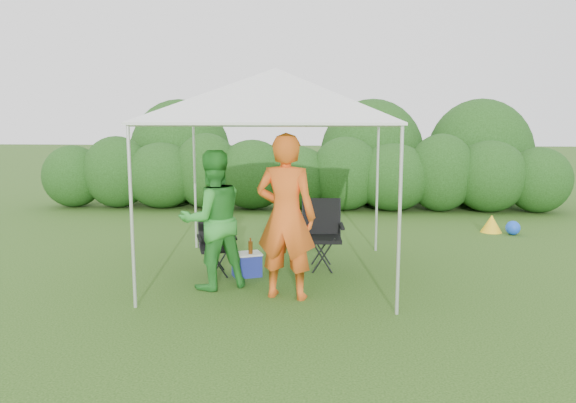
# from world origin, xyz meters

# --- Properties ---
(ground) EXTENTS (70.00, 70.00, 0.00)m
(ground) POSITION_xyz_m (0.00, 0.00, 0.00)
(ground) COLOR #365C1D
(hedge) EXTENTS (12.46, 1.53, 1.80)m
(hedge) POSITION_xyz_m (0.00, 6.00, 0.82)
(hedge) COLOR #214E18
(hedge) RESTS_ON ground
(canopy) EXTENTS (3.10, 3.10, 2.83)m
(canopy) POSITION_xyz_m (0.00, 0.50, 2.46)
(canopy) COLOR silver
(canopy) RESTS_ON ground
(chair_right) EXTENTS (0.65, 0.59, 1.00)m
(chair_right) POSITION_xyz_m (0.62, 0.93, 0.57)
(chair_right) COLOR black
(chair_right) RESTS_ON ground
(chair_left) EXTENTS (0.62, 0.59, 0.84)m
(chair_left) POSITION_xyz_m (-0.85, 0.50, 0.48)
(chair_left) COLOR black
(chair_left) RESTS_ON ground
(man) EXTENTS (0.81, 0.61, 2.01)m
(man) POSITION_xyz_m (0.21, -0.49, 1.00)
(man) COLOR orange
(man) RESTS_ON ground
(woman) EXTENTS (1.09, 1.02, 1.78)m
(woman) POSITION_xyz_m (-0.75, -0.16, 0.89)
(woman) COLOR green
(woman) RESTS_ON ground
(cooler) EXTENTS (0.47, 0.41, 0.33)m
(cooler) POSITION_xyz_m (-0.40, 0.38, 0.17)
(cooler) COLOR navy
(cooler) RESTS_ON ground
(bottle) EXTENTS (0.06, 0.06, 0.22)m
(bottle) POSITION_xyz_m (-0.34, 0.34, 0.44)
(bottle) COLOR #592D0C
(bottle) RESTS_ON cooler
(lawn_toy) EXTENTS (0.66, 0.55, 0.33)m
(lawn_toy) POSITION_xyz_m (3.90, 3.61, 0.16)
(lawn_toy) COLOR yellow
(lawn_toy) RESTS_ON ground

